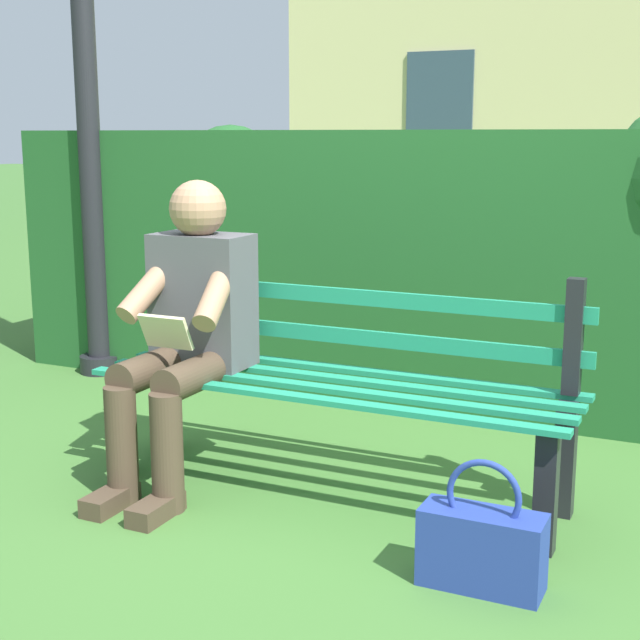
% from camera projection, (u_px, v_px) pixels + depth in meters
% --- Properties ---
extents(ground, '(60.00, 60.00, 0.00)m').
position_uv_depth(ground, '(331.00, 493.00, 3.48)').
color(ground, '#3D6B2D').
extents(park_bench, '(1.83, 0.49, 0.85)m').
position_uv_depth(park_bench, '(338.00, 382.00, 3.45)').
color(park_bench, black).
rests_on(park_bench, ground).
extents(person_seated, '(0.44, 0.73, 1.17)m').
position_uv_depth(person_seated, '(187.00, 326.00, 3.50)').
color(person_seated, '#4C4C51').
rests_on(person_seated, ground).
extents(hedge_backdrop, '(4.43, 0.84, 1.50)m').
position_uv_depth(hedge_backdrop, '(415.00, 255.00, 4.71)').
color(hedge_backdrop, '#1E5123').
rests_on(hedge_backdrop, ground).
extents(handbag, '(0.37, 0.15, 0.41)m').
position_uv_depth(handbag, '(482.00, 546.00, 2.73)').
color(handbag, navy).
rests_on(handbag, ground).
extents(lamp_post, '(0.25, 0.25, 3.15)m').
position_uv_depth(lamp_post, '(85.00, 61.00, 4.90)').
color(lamp_post, black).
rests_on(lamp_post, ground).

